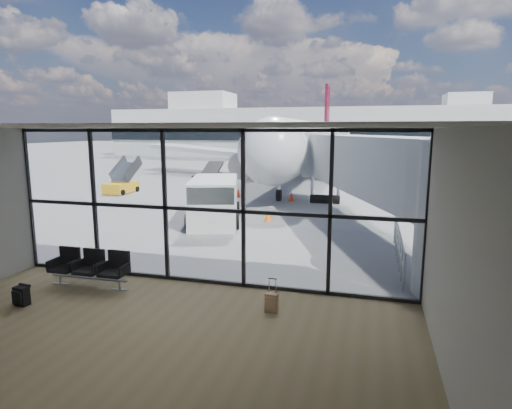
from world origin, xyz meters
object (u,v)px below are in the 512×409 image
at_px(belt_loader, 208,180).
at_px(airliner, 310,144).
at_px(mobile_stairs, 122,186).
at_px(seating_row, 91,266).
at_px(suitcase, 271,302).
at_px(service_van, 214,200).
at_px(backpack, 21,296).

bearing_deg(belt_loader, airliner, 54.56).
bearing_deg(mobile_stairs, airliner, 54.77).
bearing_deg(seating_row, belt_loader, 101.44).
xyz_separation_m(suitcase, mobile_stairs, (-15.05, 17.15, 0.25)).
distance_m(suitcase, service_van, 10.70).
relative_size(airliner, mobile_stairs, 13.31).
xyz_separation_m(backpack, suitcase, (6.28, 1.28, -0.01)).
bearing_deg(belt_loader, backpack, -85.49).
bearing_deg(suitcase, service_van, 120.47).
height_order(seating_row, airliner, airliner).
bearing_deg(backpack, service_van, 89.96).
height_order(seating_row, suitcase, seating_row).
distance_m(seating_row, service_van, 8.98).
distance_m(seating_row, mobile_stairs, 19.27).
bearing_deg(mobile_stairs, suitcase, -46.58).
xyz_separation_m(seating_row, mobile_stairs, (-9.61, 16.70, -0.08)).
xyz_separation_m(service_van, mobile_stairs, (-10.02, 7.75, -0.60)).
height_order(seating_row, belt_loader, belt_loader).
relative_size(belt_loader, mobile_stairs, 1.42).
xyz_separation_m(airliner, belt_loader, (-6.39, -10.84, -2.52)).
bearing_deg(service_van, mobile_stairs, 125.20).
bearing_deg(mobile_stairs, seating_row, -57.92).
height_order(seating_row, mobile_stairs, mobile_stairs).
distance_m(service_van, belt_loader, 12.86).
distance_m(airliner, mobile_stairs, 18.99).
relative_size(suitcase, belt_loader, 0.20).
xyz_separation_m(seating_row, airliner, (1.80, 31.64, 2.58)).
bearing_deg(seating_row, mobile_stairs, 118.93).
xyz_separation_m(seating_row, suitcase, (5.44, -0.45, -0.33)).
relative_size(seating_row, suitcase, 2.82).
bearing_deg(service_van, belt_loader, 95.77).
height_order(airliner, belt_loader, airliner).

